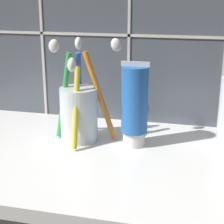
# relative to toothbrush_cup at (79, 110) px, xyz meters

# --- Properties ---
(sink_counter) EXTENTS (0.70, 0.35, 0.02)m
(sink_counter) POSITION_rel_toothbrush_cup_xyz_m (0.04, -0.05, -0.06)
(sink_counter) COLOR white
(sink_counter) RESTS_ON ground
(tile_wall_backsplash) EXTENTS (0.80, 0.02, 0.50)m
(tile_wall_backsplash) POSITION_rel_toothbrush_cup_xyz_m (0.04, 0.13, 0.17)
(tile_wall_backsplash) COLOR #4C515B
(tile_wall_backsplash) RESTS_ON ground
(toothbrush_cup) EXTENTS (0.13, 0.13, 0.18)m
(toothbrush_cup) POSITION_rel_toothbrush_cup_xyz_m (0.00, 0.00, 0.00)
(toothbrush_cup) COLOR silver
(toothbrush_cup) RESTS_ON sink_counter
(toothpaste_tube) EXTENTS (0.05, 0.04, 0.14)m
(toothpaste_tube) POSITION_rel_toothbrush_cup_xyz_m (0.10, -0.00, 0.02)
(toothpaste_tube) COLOR white
(toothpaste_tube) RESTS_ON sink_counter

